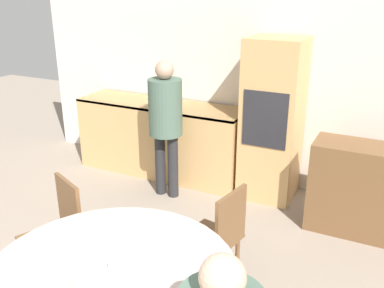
# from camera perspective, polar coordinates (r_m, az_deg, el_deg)

# --- Properties ---
(wall_back) EXTENTS (6.18, 0.05, 2.60)m
(wall_back) POSITION_cam_1_polar(r_m,az_deg,el_deg) (5.08, 9.21, 8.83)
(wall_back) COLOR silver
(wall_back) RESTS_ON ground_plane
(kitchen_counter) EXTENTS (2.16, 0.60, 0.93)m
(kitchen_counter) POSITION_cam_1_polar(r_m,az_deg,el_deg) (5.46, -4.08, 0.89)
(kitchen_counter) COLOR tan
(kitchen_counter) RESTS_ON ground_plane
(oven_unit) EXTENTS (0.60, 0.59, 1.80)m
(oven_unit) POSITION_cam_1_polar(r_m,az_deg,el_deg) (4.80, 10.65, 3.10)
(oven_unit) COLOR tan
(oven_unit) RESTS_ON ground_plane
(sideboard) EXTENTS (1.03, 0.45, 0.90)m
(sideboard) POSITION_cam_1_polar(r_m,az_deg,el_deg) (4.46, 22.07, -5.74)
(sideboard) COLOR brown
(sideboard) RESTS_ON ground_plane
(chair_far_left) EXTENTS (0.53, 0.53, 0.91)m
(chair_far_left) POSITION_cam_1_polar(r_m,az_deg,el_deg) (3.57, -17.24, -10.78)
(chair_far_left) COLOR brown
(chair_far_left) RESTS_ON ground_plane
(chair_far_right) EXTENTS (0.47, 0.47, 0.91)m
(chair_far_right) POSITION_cam_1_polar(r_m,az_deg,el_deg) (3.34, 3.68, -12.06)
(chair_far_right) COLOR brown
(chair_far_right) RESTS_ON ground_plane
(person_standing) EXTENTS (0.37, 0.37, 1.57)m
(person_standing) POSITION_cam_1_polar(r_m,az_deg,el_deg) (4.70, -3.55, 3.78)
(person_standing) COLOR #262628
(person_standing) RESTS_ON ground_plane
(cup) EXTENTS (0.06, 0.06, 0.08)m
(cup) POSITION_cam_1_polar(r_m,az_deg,el_deg) (2.53, -15.22, -17.21)
(cup) COLOR beige
(cup) RESTS_ON dining_table
(bowl_near) EXTENTS (0.14, 0.14, 0.04)m
(bowl_near) POSITION_cam_1_polar(r_m,az_deg,el_deg) (2.63, -9.64, -15.49)
(bowl_near) COLOR white
(bowl_near) RESTS_ON dining_table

